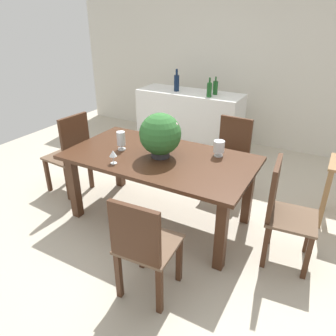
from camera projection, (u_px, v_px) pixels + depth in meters
ground_plane at (167, 211)px, 3.72m from camera, size 7.04×7.04×0.00m
back_wall at (245, 65)px, 5.18m from camera, size 6.40×0.10×2.60m
dining_table at (160, 166)px, 3.30m from camera, size 1.92×1.04×0.76m
chair_far_right at (231, 152)px, 3.95m from camera, size 0.46×0.45×0.94m
chair_foot_end at (282, 208)px, 2.80m from camera, size 0.46×0.48×0.97m
chair_head_end at (71, 151)px, 3.88m from camera, size 0.49×0.47×1.02m
chair_near_right at (143, 245)px, 2.39m from camera, size 0.46×0.46×0.93m
flower_centerpiece at (160, 135)px, 3.14m from camera, size 0.42×0.42×0.45m
crystal_vase_left at (121, 139)px, 3.35m from camera, size 0.09×0.09×0.20m
crystal_vase_center_near at (219, 147)px, 3.22m from camera, size 0.11×0.11×0.16m
wine_glass at (113, 154)px, 3.06m from camera, size 0.07×0.07×0.14m
kitchen_counter at (189, 123)px, 5.04m from camera, size 1.61×0.56×0.99m
wine_bottle_dark at (215, 88)px, 4.62m from camera, size 0.07×0.07×0.25m
wine_bottle_amber at (177, 82)px, 4.81m from camera, size 0.08×0.08×0.33m
wine_bottle_clear at (209, 90)px, 4.48m from camera, size 0.07×0.07×0.27m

